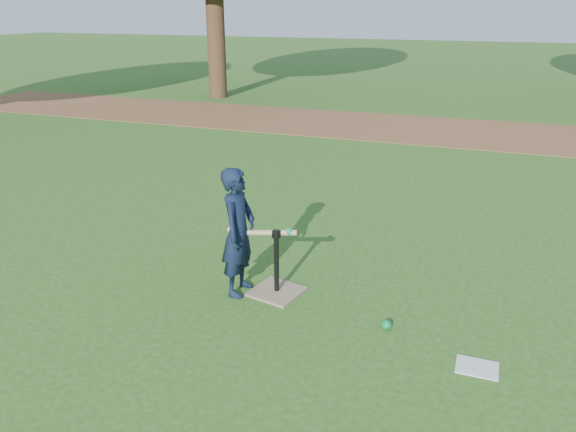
% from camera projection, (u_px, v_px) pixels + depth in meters
% --- Properties ---
extents(ground, '(80.00, 80.00, 0.00)m').
position_uv_depth(ground, '(304.00, 281.00, 5.39)').
color(ground, '#285116').
rests_on(ground, ground).
extents(dirt_strip, '(24.00, 3.00, 0.01)m').
position_uv_depth(dirt_strip, '(417.00, 129.00, 11.97)').
color(dirt_strip, brown).
rests_on(dirt_strip, ground).
extents(child, '(0.30, 0.44, 1.19)m').
position_uv_depth(child, '(238.00, 232.00, 5.00)').
color(child, black).
rests_on(child, ground).
extents(wiffle_ball_ground, '(0.08, 0.08, 0.08)m').
position_uv_depth(wiffle_ball_ground, '(387.00, 325.00, 4.58)').
color(wiffle_ball_ground, '#0B8041').
rests_on(wiffle_ball_ground, ground).
extents(clipboard, '(0.30, 0.23, 0.01)m').
position_uv_depth(clipboard, '(477.00, 367.00, 4.10)').
color(clipboard, silver).
rests_on(clipboard, ground).
extents(batting_tee, '(0.51, 0.51, 0.61)m').
position_uv_depth(batting_tee, '(277.00, 282.00, 5.14)').
color(batting_tee, '#8B7858').
rests_on(batting_tee, ground).
extents(swing_action, '(0.62, 0.26, 0.08)m').
position_uv_depth(swing_action, '(265.00, 232.00, 5.00)').
color(swing_action, tan).
rests_on(swing_action, ground).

